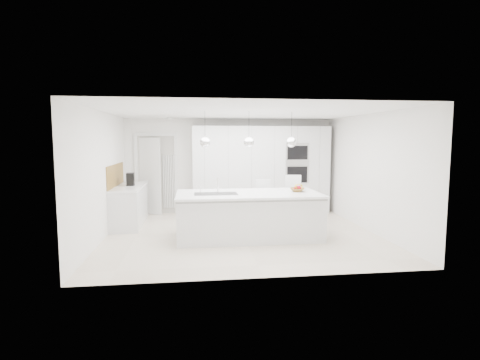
{
  "coord_description": "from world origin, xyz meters",
  "views": [
    {
      "loc": [
        -0.98,
        -7.54,
        1.95
      ],
      "look_at": [
        0.0,
        0.3,
        1.1
      ],
      "focal_mm": 28.0,
      "sensor_mm": 36.0,
      "label": 1
    }
  ],
  "objects": [
    {
      "name": "doorway_frame",
      "position": [
        -1.95,
        2.47,
        1.02
      ],
      "size": [
        1.11,
        0.08,
        2.13
      ],
      "primitive_type": null,
      "color": "white",
      "rests_on": "floor"
    },
    {
      "name": "radiator",
      "position": [
        -1.63,
        2.46,
        0.85
      ],
      "size": [
        0.32,
        0.04,
        1.4
      ],
      "primitive_type": null,
      "color": "white",
      "rests_on": "floor"
    },
    {
      "name": "left_worktop",
      "position": [
        -2.45,
        1.2,
        0.88
      ],
      "size": [
        0.62,
        1.82,
        0.04
      ],
      "primitive_type": "cube",
      "color": "white",
      "rests_on": "left_base_cabinets"
    },
    {
      "name": "bar_stool_right",
      "position": [
        1.26,
        0.52,
        0.57
      ],
      "size": [
        0.46,
        0.58,
        1.15
      ],
      "primitive_type": null,
      "rotation": [
        0.0,
        0.0,
        -0.17
      ],
      "color": "white",
      "rests_on": "floor"
    },
    {
      "name": "pendant_right",
      "position": [
        0.95,
        -0.3,
        1.9
      ],
      "size": [
        0.2,
        0.2,
        0.2
      ],
      "primitive_type": "sphere",
      "color": "white",
      "rests_on": "ceiling"
    },
    {
      "name": "wall_left",
      "position": [
        -2.75,
        0.0,
        1.25
      ],
      "size": [
        0.0,
        5.0,
        5.0
      ],
      "primitive_type": "plane",
      "rotation": [
        1.57,
        0.0,
        1.57
      ],
      "color": "white",
      "rests_on": "ground"
    },
    {
      "name": "pendant_mid",
      "position": [
        0.1,
        -0.3,
        1.9
      ],
      "size": [
        0.2,
        0.2,
        0.2
      ],
      "primitive_type": "sphere",
      "color": "white",
      "rests_on": "ceiling"
    },
    {
      "name": "island_base",
      "position": [
        0.1,
        -0.3,
        0.43
      ],
      "size": [
        2.8,
        1.2,
        0.86
      ],
      "primitive_type": "cube",
      "color": "white",
      "rests_on": "floor"
    },
    {
      "name": "island_sink",
      "position": [
        -0.55,
        -0.3,
        0.82
      ],
      "size": [
        0.84,
        0.44,
        0.18
      ],
      "primitive_type": null,
      "color": "#3F3F42",
      "rests_on": "island_worktop"
    },
    {
      "name": "espresso_machine",
      "position": [
        -2.43,
        1.31,
        1.04
      ],
      "size": [
        0.19,
        0.28,
        0.29
      ],
      "primitive_type": "cube",
      "rotation": [
        0.0,
        0.0,
        0.08
      ],
      "color": "black",
      "rests_on": "left_worktop"
    },
    {
      "name": "apple_a",
      "position": [
        1.14,
        -0.15,
        0.97
      ],
      "size": [
        0.09,
        0.09,
        0.09
      ],
      "primitive_type": "sphere",
      "color": "#A30216",
      "rests_on": "fruit_bowl"
    },
    {
      "name": "banana_bunch",
      "position": [
        1.14,
        -0.19,
        1.01
      ],
      "size": [
        0.22,
        0.16,
        0.2
      ],
      "primitive_type": "torus",
      "rotation": [
        1.22,
        0.0,
        0.35
      ],
      "color": "yellow",
      "rests_on": "fruit_bowl"
    },
    {
      "name": "apple_c",
      "position": [
        1.08,
        -0.19,
        0.97
      ],
      "size": [
        0.07,
        0.07,
        0.07
      ],
      "primitive_type": "sphere",
      "color": "#A30216",
      "rests_on": "fruit_bowl"
    },
    {
      "name": "oak_backsplash",
      "position": [
        -2.74,
        1.2,
        1.15
      ],
      "size": [
        0.02,
        1.8,
        0.5
      ],
      "primitive_type": "cube",
      "color": "olive",
      "rests_on": "wall_left"
    },
    {
      "name": "fruit_bowl",
      "position": [
        1.12,
        -0.18,
        0.94
      ],
      "size": [
        0.38,
        0.38,
        0.07
      ],
      "primitive_type": "imported",
      "rotation": [
        0.0,
        0.0,
        -0.34
      ],
      "color": "olive",
      "rests_on": "island_worktop"
    },
    {
      "name": "floor",
      "position": [
        0.0,
        0.0,
        0.0
      ],
      "size": [
        5.5,
        5.5,
        0.0
      ],
      "primitive_type": "plane",
      "color": "beige",
      "rests_on": "ground"
    },
    {
      "name": "left_base_cabinets",
      "position": [
        -2.45,
        1.2,
        0.43
      ],
      "size": [
        0.6,
        1.8,
        0.86
      ],
      "primitive_type": "cube",
      "color": "white",
      "rests_on": "floor"
    },
    {
      "name": "tall_cabinets",
      "position": [
        0.8,
        2.2,
        1.15
      ],
      "size": [
        3.6,
        0.6,
        2.3
      ],
      "primitive_type": "cube",
      "color": "white",
      "rests_on": "floor"
    },
    {
      "name": "island_tap",
      "position": [
        -0.5,
        -0.1,
        1.05
      ],
      "size": [
        0.02,
        0.02,
        0.3
      ],
      "primitive_type": "cylinder",
      "color": "white",
      "rests_on": "island_worktop"
    },
    {
      "name": "hallway_door",
      "position": [
        -2.2,
        2.42,
        1.0
      ],
      "size": [
        0.76,
        0.38,
        2.0
      ],
      "primitive_type": "cube",
      "rotation": [
        0.0,
        0.0,
        -0.44
      ],
      "color": "white",
      "rests_on": "floor"
    },
    {
      "name": "oven_stack",
      "position": [
        1.7,
        1.89,
        1.35
      ],
      "size": [
        0.62,
        0.04,
        1.05
      ],
      "primitive_type": null,
      "color": "#A5A5A8",
      "rests_on": "tall_cabinets"
    },
    {
      "name": "island_worktop",
      "position": [
        0.1,
        -0.25,
        0.88
      ],
      "size": [
        2.84,
        1.4,
        0.04
      ],
      "primitive_type": "cube",
      "color": "white",
      "rests_on": "island_base"
    },
    {
      "name": "pendant_left",
      "position": [
        -0.75,
        -0.3,
        1.9
      ],
      "size": [
        0.2,
        0.2,
        0.2
      ],
      "primitive_type": "sphere",
      "color": "white",
      "rests_on": "ceiling"
    },
    {
      "name": "ceiling",
      "position": [
        0.0,
        0.0,
        2.5
      ],
      "size": [
        5.5,
        5.5,
        0.0
      ],
      "primitive_type": "plane",
      "rotation": [
        3.14,
        0.0,
        0.0
      ],
      "color": "white",
      "rests_on": "wall_back"
    },
    {
      "name": "bar_stool_left",
      "position": [
        0.59,
        0.65,
        0.52
      ],
      "size": [
        0.4,
        0.52,
        1.05
      ],
      "primitive_type": null,
      "rotation": [
        0.0,
        0.0,
        -0.13
      ],
      "color": "white",
      "rests_on": "floor"
    },
    {
      "name": "wall_back",
      "position": [
        0.0,
        2.5,
        1.25
      ],
      "size": [
        5.5,
        0.0,
        5.5
      ],
      "primitive_type": "plane",
      "rotation": [
        1.57,
        0.0,
        0.0
      ],
      "color": "white",
      "rests_on": "ground"
    },
    {
      "name": "apple_b",
      "position": [
        1.15,
        -0.21,
        0.97
      ],
      "size": [
        0.09,
        0.09,
        0.09
      ],
      "primitive_type": "sphere",
      "color": "#A30216",
      "rests_on": "fruit_bowl"
    }
  ]
}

